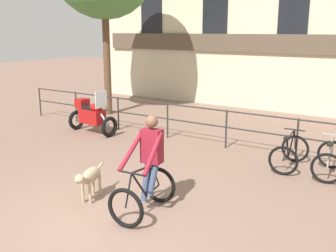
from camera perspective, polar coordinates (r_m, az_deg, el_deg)
ground_plane at (r=6.73m, az=-11.32°, el=-14.08°), size 60.00×60.00×0.00m
canal_railing at (r=10.58m, az=8.47°, el=0.51°), size 15.05×0.05×1.05m
cyclist_with_bike at (r=6.82m, az=-3.05°, el=-6.39°), size 0.78×1.23×1.70m
dog at (r=7.48m, az=-11.33°, el=-7.28°), size 0.39×0.98×0.64m
parked_motorcycle at (r=12.28m, az=-11.01°, el=1.56°), size 1.65×0.75×1.35m
parked_bicycle_near_lamp at (r=9.45m, az=17.21°, el=-3.80°), size 0.69×1.13×0.86m
parked_bicycle_mid_left at (r=9.27m, az=22.42°, el=-4.58°), size 0.76×1.17×0.86m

